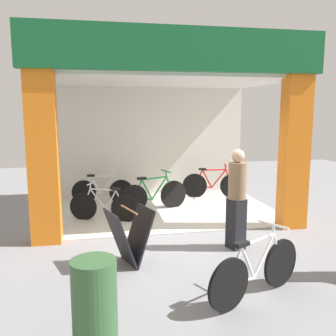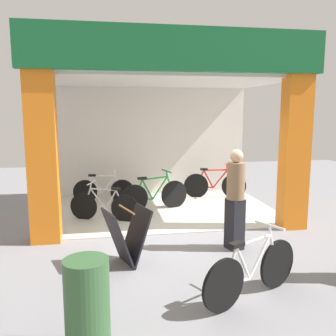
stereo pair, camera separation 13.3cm
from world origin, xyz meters
name	(u,v)px [view 2 (the right image)]	position (x,y,z in m)	size (l,w,h in m)	color
ground_plane	(176,234)	(0.00, 0.00, 0.00)	(18.53, 18.53, 0.00)	gray
shop_facade	(162,125)	(0.00, 1.73, 2.02)	(5.46, 3.84, 3.79)	beige
bicycle_inside_0	(154,195)	(-0.18, 1.72, 0.38)	(1.65, 0.60, 0.94)	black
bicycle_inside_1	(104,206)	(-1.35, 1.10, 0.33)	(1.44, 0.57, 0.83)	black
bicycle_inside_2	(215,185)	(1.60, 2.72, 0.37)	(1.65, 0.49, 0.92)	black
bicycle_inside_3	(104,190)	(-1.37, 2.64, 0.34)	(1.54, 0.43, 0.85)	black
bicycle_parked_0	(252,271)	(0.48, -2.56, 0.37)	(1.50, 0.81, 0.92)	black
sandwich_board_sign	(127,236)	(-1.00, -1.22, 0.44)	(0.79, 0.75, 0.88)	black
pedestrian_0	(235,199)	(0.85, -0.89, 0.88)	(0.38, 0.38, 1.71)	black
trash_bin	(87,306)	(-1.51, -3.25, 0.47)	(0.44, 0.44, 0.95)	#335933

